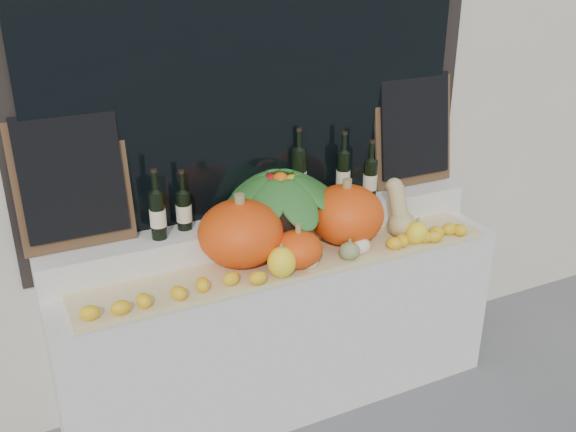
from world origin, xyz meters
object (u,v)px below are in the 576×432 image
Objects in this scene: produce_bowl at (280,194)px; wine_bottle_tall at (299,176)px; pumpkin_left at (241,233)px; pumpkin_right at (346,214)px; butternut_squash at (400,213)px.

produce_bowl is 1.71× the size of wine_bottle_tall.
pumpkin_left is 1.06× the size of pumpkin_right.
wine_bottle_tall is (-0.43, 0.32, 0.17)m from butternut_squash.
pumpkin_left reaches higher than butternut_squash.
pumpkin_left is 0.35m from produce_bowl.
pumpkin_right is 1.32× the size of butternut_squash.
produce_bowl is at bearing 146.06° from pumpkin_right.
pumpkin_right is 0.35m from produce_bowl.
wine_bottle_tall reaches higher than butternut_squash.
pumpkin_right is 0.94× the size of wine_bottle_tall.
pumpkin_left is 1.39× the size of butternut_squash.
produce_bowl is at bearing 30.75° from pumpkin_left.
produce_bowl is at bearing -151.10° from wine_bottle_tall.
pumpkin_left is 0.57m from pumpkin_right.
butternut_squash is at bearing -36.48° from wine_bottle_tall.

